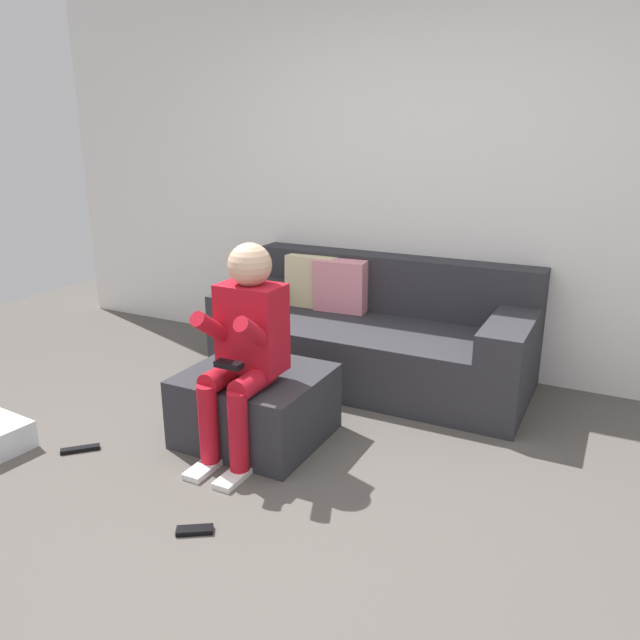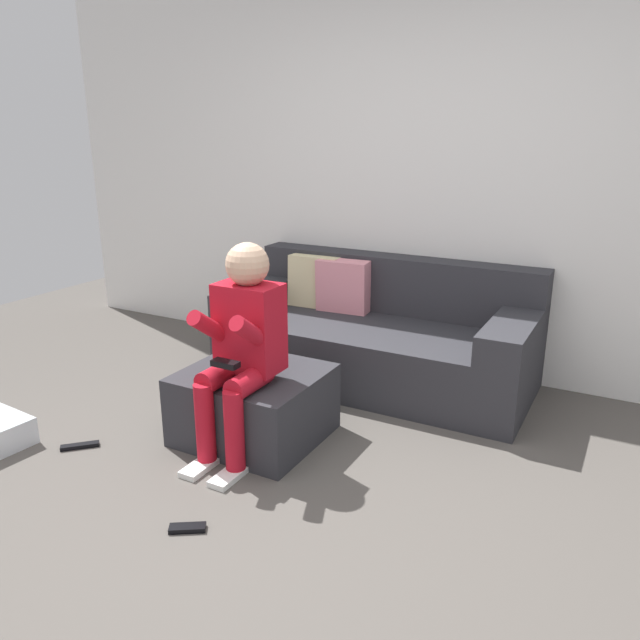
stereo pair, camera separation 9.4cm
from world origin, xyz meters
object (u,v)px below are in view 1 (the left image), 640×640
object	(u,v)px
person_seated	(245,339)
couch_sectional	(374,335)
ottoman	(256,405)
remote_near_ottoman	(195,530)
remote_by_storage_bin	(80,449)

from	to	relation	value
person_seated	couch_sectional	bearing A→B (deg)	80.95
couch_sectional	ottoman	distance (m)	1.13
couch_sectional	remote_near_ottoman	xyz separation A→B (m)	(-0.02, -1.93, -0.29)
couch_sectional	remote_near_ottoman	world-z (taller)	couch_sectional
remote_near_ottoman	remote_by_storage_bin	xyz separation A→B (m)	(-0.97, 0.28, 0.00)
ottoman	remote_near_ottoman	distance (m)	0.88
couch_sectional	person_seated	distance (m)	1.30
person_seated	remote_near_ottoman	world-z (taller)	person_seated
ottoman	person_seated	bearing A→B (deg)	-72.55
ottoman	remote_by_storage_bin	distance (m)	0.95
couch_sectional	ottoman	xyz separation A→B (m)	(-0.25, -1.09, -0.11)
couch_sectional	remote_near_ottoman	bearing A→B (deg)	-90.69
ottoman	person_seated	xyz separation A→B (m)	(0.05, -0.15, 0.43)
remote_by_storage_bin	couch_sectional	bearing A→B (deg)	13.95
ottoman	couch_sectional	bearing A→B (deg)	77.32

